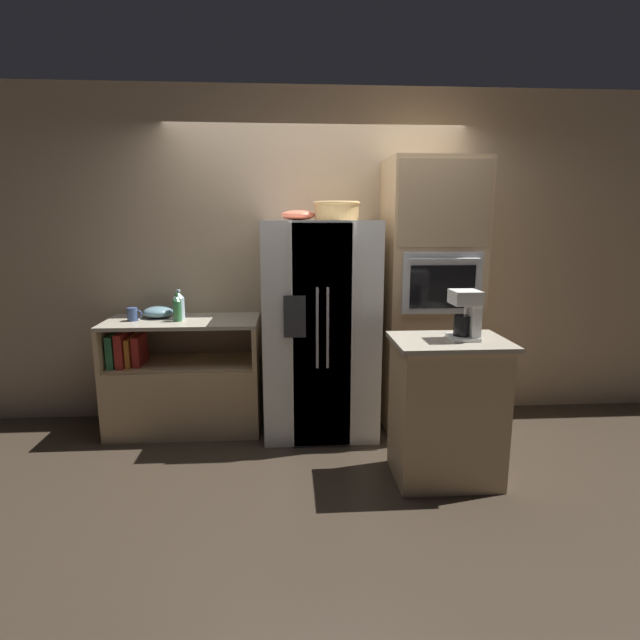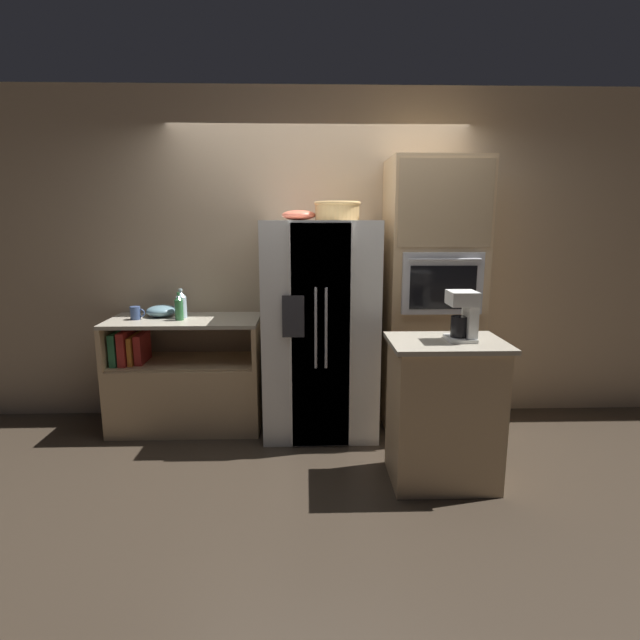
% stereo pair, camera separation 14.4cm
% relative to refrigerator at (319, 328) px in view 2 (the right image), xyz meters
% --- Properties ---
extents(ground_plane, '(20.00, 20.00, 0.00)m').
position_rel_refrigerator_xyz_m(ground_plane, '(0.00, -0.07, -0.86)').
color(ground_plane, '#382D23').
extents(wall_back, '(12.00, 0.06, 2.80)m').
position_rel_refrigerator_xyz_m(wall_back, '(0.00, 0.41, 0.54)').
color(wall_back, tan).
rests_on(wall_back, ground_plane).
extents(counter_left, '(1.22, 0.59, 0.93)m').
position_rel_refrigerator_xyz_m(counter_left, '(-1.12, 0.08, -0.52)').
color(counter_left, tan).
rests_on(counter_left, ground_plane).
extents(refrigerator, '(0.90, 0.79, 1.72)m').
position_rel_refrigerator_xyz_m(refrigerator, '(0.00, 0.00, 0.00)').
color(refrigerator, white).
rests_on(refrigerator, ground_plane).
extents(wall_oven, '(0.75, 0.67, 2.20)m').
position_rel_refrigerator_xyz_m(wall_oven, '(0.92, 0.07, 0.24)').
color(wall_oven, tan).
rests_on(wall_oven, ground_plane).
extents(island_counter, '(0.74, 0.54, 0.97)m').
position_rel_refrigerator_xyz_m(island_counter, '(0.79, -0.87, -0.37)').
color(island_counter, tan).
rests_on(island_counter, ground_plane).
extents(wicker_basket, '(0.36, 0.36, 0.14)m').
position_rel_refrigerator_xyz_m(wicker_basket, '(0.14, 0.04, 0.94)').
color(wicker_basket, tan).
rests_on(wicker_basket, refrigerator).
extents(fruit_bowl, '(0.27, 0.27, 0.08)m').
position_rel_refrigerator_xyz_m(fruit_bowl, '(-0.16, 0.09, 0.90)').
color(fruit_bowl, '#DB664C').
rests_on(fruit_bowl, refrigerator).
extents(bottle_tall, '(0.09, 0.09, 0.24)m').
position_rel_refrigerator_xyz_m(bottle_tall, '(-1.13, 0.12, 0.18)').
color(bottle_tall, silver).
rests_on(bottle_tall, counter_left).
extents(bottle_short, '(0.07, 0.07, 0.23)m').
position_rel_refrigerator_xyz_m(bottle_short, '(-1.13, 0.03, 0.17)').
color(bottle_short, '#33723F').
rests_on(bottle_short, counter_left).
extents(mug, '(0.12, 0.08, 0.11)m').
position_rel_refrigerator_xyz_m(mug, '(-1.49, 0.06, 0.12)').
color(mug, '#384C7A').
rests_on(mug, counter_left).
extents(mixing_bowl, '(0.25, 0.25, 0.10)m').
position_rel_refrigerator_xyz_m(mixing_bowl, '(-1.32, 0.19, 0.12)').
color(mixing_bowl, '#668C99').
rests_on(mixing_bowl, counter_left).
extents(coffee_maker, '(0.17, 0.19, 0.32)m').
position_rel_refrigerator_xyz_m(coffee_maker, '(0.90, -0.88, 0.28)').
color(coffee_maker, white).
rests_on(coffee_maker, island_counter).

